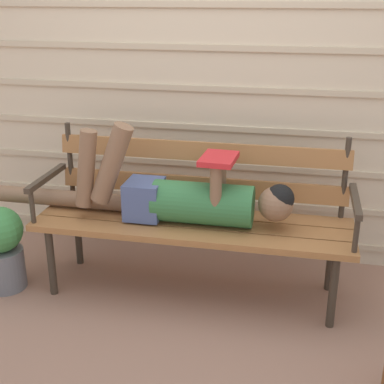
% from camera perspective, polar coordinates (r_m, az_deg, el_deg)
% --- Properties ---
extents(ground_plane, '(12.00, 12.00, 0.00)m').
position_cam_1_polar(ground_plane, '(3.13, -0.41, -11.51)').
color(ground_plane, '#936B56').
extents(house_siding, '(5.23, 0.08, 2.20)m').
position_cam_1_polar(house_siding, '(3.37, 2.10, 11.07)').
color(house_siding, beige).
rests_on(house_siding, ground).
extents(park_bench, '(1.79, 0.51, 0.92)m').
position_cam_1_polar(park_bench, '(3.05, 0.28, -1.84)').
color(park_bench, '#9E6638').
rests_on(park_bench, ground).
extents(reclining_person, '(1.77, 0.26, 0.57)m').
position_cam_1_polar(reclining_person, '(2.97, -1.73, -0.40)').
color(reclining_person, '#33703D').
extents(potted_plant, '(0.27, 0.27, 0.51)m').
position_cam_1_polar(potted_plant, '(3.32, -19.67, -5.47)').
color(potted_plant, slate).
rests_on(potted_plant, ground).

